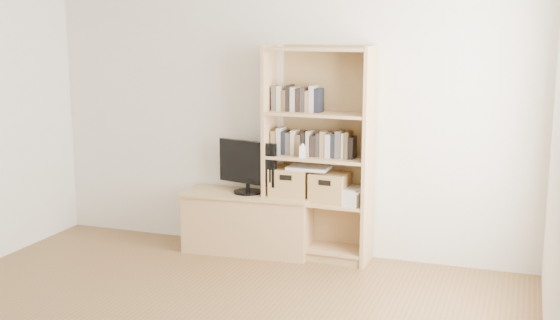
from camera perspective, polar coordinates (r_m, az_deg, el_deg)
The scene contains 11 objects.
back_wall at distance 6.26m, azimuth 0.24°, elevation 4.30°, with size 4.50×0.02×2.60m, color silver.
tv_stand at distance 6.36m, azimuth -2.61°, elevation -5.18°, with size 1.13×0.43×0.52m, color tan.
bookshelf at distance 6.05m, azimuth 3.08°, elevation 0.48°, with size 0.93×0.33×1.86m, color tan.
television at distance 6.24m, azimuth -2.65°, elevation -0.60°, with size 0.60×0.05×0.47m, color black.
books_row_mid at distance 6.05m, azimuth 3.15°, elevation 1.43°, with size 0.89×0.17×0.24m, color #967A52.
books_row_upper at distance 6.07m, azimuth 1.33°, elevation 4.89°, with size 0.36×0.13×0.19m, color #967A52.
baby_monitor at distance 5.98m, azimuth 1.84°, elevation 0.66°, with size 0.05×0.03×0.10m, color white.
basket_left at distance 6.18m, azimuth 0.86°, elevation -1.89°, with size 0.33×0.27×0.27m, color #A17F48.
basket_right at distance 6.07m, azimuth 4.06°, elevation -2.25°, with size 0.31×0.25×0.25m, color #A17F48.
laptop at distance 6.09m, azimuth 2.38°, elevation -0.63°, with size 0.36×0.25×0.03m, color white.
magazine_stack at distance 6.02m, azimuth 5.92°, elevation -3.04°, with size 0.18×0.25×0.12m, color beige.
Camera 1 is at (2.07, -3.37, 2.00)m, focal length 45.00 mm.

